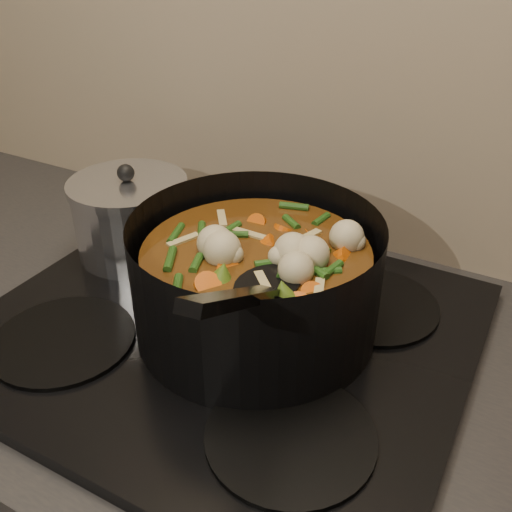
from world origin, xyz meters
The scene contains 3 objects.
stovetop centered at (0.00, 1.93, 0.92)m, with size 0.62×0.54×0.03m.
stockpot centered at (0.04, 1.95, 1.00)m, with size 0.33×0.42×0.23m.
saucepan centered at (-0.22, 2.02, 0.99)m, with size 0.18×0.18×0.15m.
Camera 1 is at (0.32, 1.43, 1.40)m, focal length 40.00 mm.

